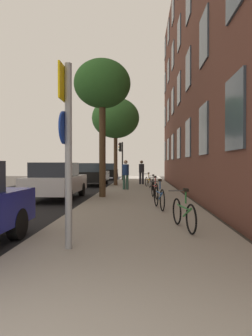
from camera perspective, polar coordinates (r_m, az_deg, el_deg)
name	(u,v)px	position (r m, az deg, el deg)	size (l,w,h in m)	color
ground_plane	(78,192)	(17.10, -9.16, -4.50)	(41.80, 41.80, 0.00)	#332D28
road_asphalt	(42,191)	(17.66, -15.85, -4.34)	(7.00, 38.00, 0.01)	black
sidewalk	(140,191)	(16.71, 2.69, -4.41)	(4.20, 38.00, 0.12)	gray
building_facade	(188,62)	(17.22, 11.88, 19.31)	(0.56, 27.00, 14.06)	brown
sign_post	(67,140)	(5.19, -11.27, 5.25)	(0.16, 0.60, 3.17)	gray
traffic_light	(121,154)	(26.57, -0.92, 2.71)	(0.43, 0.24, 3.41)	black
tree_near	(102,86)	(13.60, -4.57, 15.53)	(2.50, 2.50, 6.05)	#4C3823
tree_far	(116,118)	(20.51, -2.01, 9.51)	(3.23, 3.23, 5.96)	brown
bicycle_0	(184,213)	(6.78, 11.02, -8.51)	(0.46, 1.62, 0.92)	black
bicycle_1	(159,197)	(9.70, 6.38, -5.57)	(0.42, 1.70, 0.97)	black
bicycle_2	(155,189)	(12.69, 5.53, -4.11)	(0.42, 1.66, 0.95)	black
bicycle_3	(153,185)	(15.68, 5.22, -3.25)	(0.42, 1.67, 0.90)	black
bicycle_4	(148,181)	(18.66, 4.27, -2.57)	(0.49, 1.61, 0.93)	black
pedestrian_0	(126,173)	(16.89, -0.07, -0.90)	(0.49, 0.49, 1.67)	#33594C
pedestrian_1	(142,171)	(21.32, 3.01, -0.51)	(0.47, 0.47, 1.70)	#26262D
car_1	(56,180)	(13.48, -13.24, -2.34)	(1.91, 4.24, 1.62)	silver
car_2	(93,174)	(21.56, -6.44, -1.16)	(1.96, 4.33, 1.62)	black
car_3	(108,171)	(29.79, -3.50, -0.63)	(1.80, 4.06, 1.62)	black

